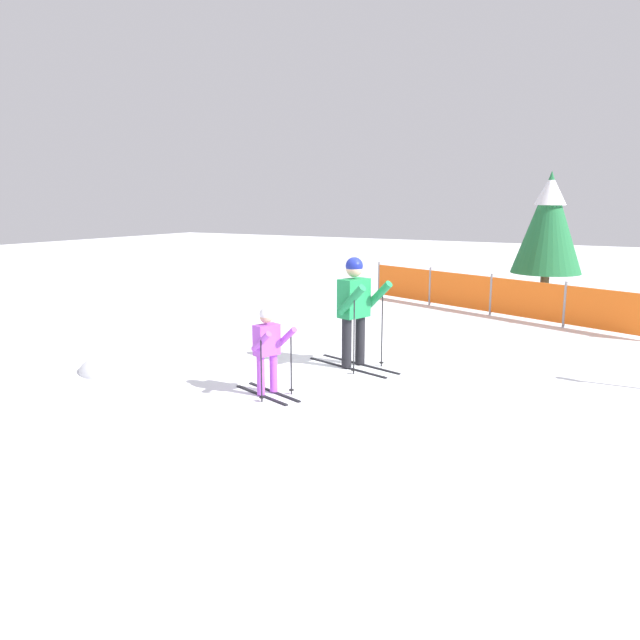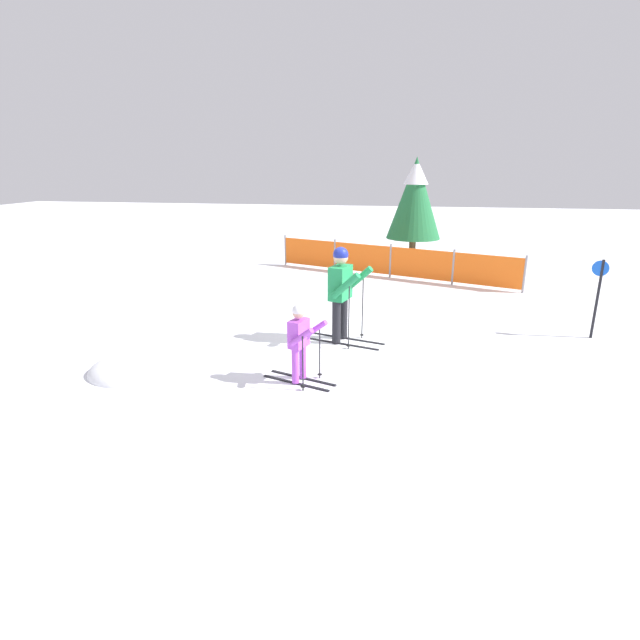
{
  "view_description": "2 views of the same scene",
  "coord_description": "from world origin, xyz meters",
  "px_view_note": "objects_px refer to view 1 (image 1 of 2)",
  "views": [
    {
      "loc": [
        4.09,
        -8.48,
        2.57
      ],
      "look_at": [
        -0.18,
        -1.03,
        0.91
      ],
      "focal_mm": 35.0,
      "sensor_mm": 36.0,
      "label": 1
    },
    {
      "loc": [
        0.94,
        -8.5,
        3.1
      ],
      "look_at": [
        -0.31,
        -1.24,
        0.77
      ],
      "focal_mm": 28.0,
      "sensor_mm": 36.0,
      "label": 2
    }
  ],
  "objects_px": {
    "skier_adult": "(355,302)",
    "safety_fence": "(491,295)",
    "conifer_far": "(549,221)",
    "skier_child": "(268,344)"
  },
  "relations": [
    {
      "from": "skier_child",
      "to": "skier_adult",
      "type": "bearing_deg",
      "value": 98.17
    },
    {
      "from": "conifer_far",
      "to": "safety_fence",
      "type": "bearing_deg",
      "value": -101.66
    },
    {
      "from": "conifer_far",
      "to": "skier_adult",
      "type": "bearing_deg",
      "value": -98.63
    },
    {
      "from": "safety_fence",
      "to": "conifer_far",
      "type": "height_order",
      "value": "conifer_far"
    },
    {
      "from": "skier_adult",
      "to": "safety_fence",
      "type": "height_order",
      "value": "skier_adult"
    },
    {
      "from": "skier_adult",
      "to": "safety_fence",
      "type": "xyz_separation_m",
      "value": [
        0.67,
        5.5,
        -0.55
      ]
    },
    {
      "from": "safety_fence",
      "to": "conifer_far",
      "type": "bearing_deg",
      "value": 78.34
    },
    {
      "from": "skier_child",
      "to": "conifer_far",
      "type": "relative_size",
      "value": 0.36
    },
    {
      "from": "skier_adult",
      "to": "conifer_far",
      "type": "relative_size",
      "value": 0.52
    },
    {
      "from": "skier_child",
      "to": "conifer_far",
      "type": "xyz_separation_m",
      "value": [
        1.65,
        10.34,
        1.34
      ]
    }
  ]
}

